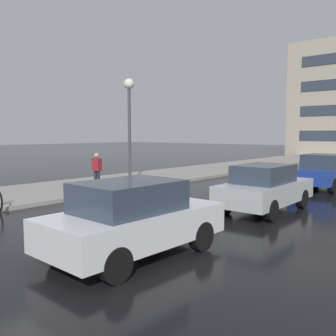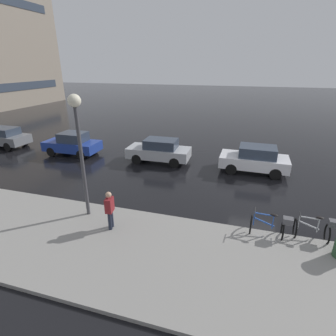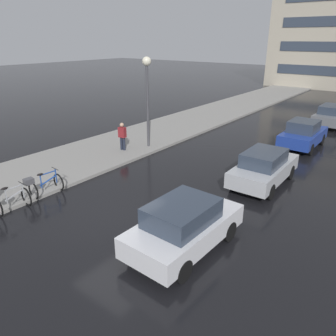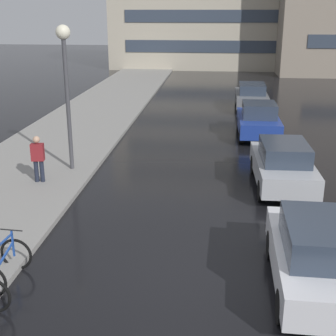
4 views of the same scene
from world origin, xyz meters
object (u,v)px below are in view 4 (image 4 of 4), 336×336
at_px(car_white, 320,255).
at_px(pedestrian, 38,158).
at_px(car_grey, 251,96).
at_px(streetlamp, 65,68).
at_px(car_silver, 283,164).
at_px(car_blue, 258,120).

bearing_deg(car_white, pedestrian, 145.93).
bearing_deg(car_white, car_grey, 90.42).
bearing_deg(pedestrian, streetlamp, 65.01).
bearing_deg(car_silver, car_blue, 92.39).
bearing_deg(streetlamp, car_white, -43.05).
bearing_deg(car_grey, car_blue, -91.01).
distance_m(car_silver, car_blue, 6.31).
height_order(car_white, streetlamp, streetlamp).
height_order(car_silver, car_blue, car_blue).
distance_m(car_white, car_blue, 12.20).
xyz_separation_m(pedestrian, streetlamp, (0.65, 1.40, 2.70)).
bearing_deg(car_blue, pedestrian, -137.33).
bearing_deg(car_silver, streetlamp, 173.86).
distance_m(car_blue, car_grey, 6.26).
xyz_separation_m(car_white, streetlamp, (-7.12, 6.65, 2.84)).
bearing_deg(car_white, car_blue, 91.15).
xyz_separation_m(car_silver, pedestrian, (-7.79, -0.63, 0.16)).
bearing_deg(streetlamp, car_silver, -6.14).
distance_m(car_blue, pedestrian, 10.24).
bearing_deg(pedestrian, car_grey, 59.94).
bearing_deg(pedestrian, car_white, -34.07).
height_order(car_blue, car_grey, car_blue).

